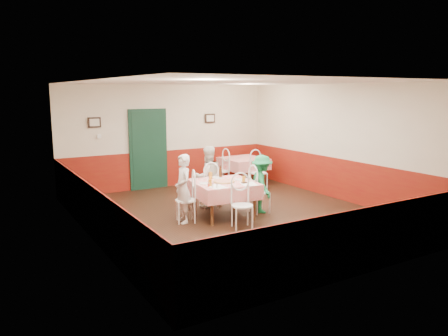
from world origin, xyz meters
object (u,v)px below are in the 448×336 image
beer_bottle (220,172)px  diner_left (183,189)px  chair_second_b (259,173)px  pizza (224,181)px  chair_near (242,206)px  chair_left (186,200)px  main_table (224,200)px  chair_right (260,192)px  diner_far (208,177)px  glass_a (210,183)px  wallet (244,183)px  chair_far (209,188)px  chair_second_a (221,171)px  glass_c (211,175)px  diner_right (262,184)px  glass_b (244,179)px  second_table (244,171)px

beer_bottle → diner_left: 1.10m
chair_second_b → pizza: (-2.18, -1.83, 0.32)m
chair_near → pizza: size_ratio=2.10×
chair_second_b → diner_left: diner_left is taller
chair_second_b → beer_bottle: 2.47m
chair_left → chair_near: same height
main_table → chair_right: (0.84, -0.10, 0.08)m
diner_far → glass_a: bearing=65.6°
main_table → wallet: wallet is taller
main_table → diner_far: bearing=83.6°
chair_far → chair_second_a: size_ratio=1.00×
chair_second_a → wallet: 3.11m
chair_near → chair_left: bearing=146.2°
glass_c → chair_right: bearing=-28.7°
chair_near → diner_right: 1.25m
chair_near → diner_far: diner_far is taller
diner_left → diner_right: diner_left is taller
glass_a → beer_bottle: bearing=46.1°
chair_far → chair_second_b: size_ratio=1.00×
chair_near → diner_left: (-0.80, 0.95, 0.24)m
diner_left → diner_far: diner_far is taller
chair_left → main_table: bearing=102.1°
chair_second_a → glass_c: size_ratio=6.13×
chair_far → glass_a: size_ratio=6.65×
glass_a → beer_bottle: size_ratio=0.57×
main_table → chair_far: bearing=83.6°
wallet → diner_far: 1.25m
chair_left → chair_second_a: same height
chair_far → diner_right: size_ratio=0.71×
chair_right → chair_second_a: same height
chair_second_a → diner_far: size_ratio=0.64×
glass_b → wallet: 0.13m
main_table → chair_second_a: (1.40, 2.54, 0.08)m
glass_b → diner_far: 1.16m
chair_second_a → diner_right: diner_right is taller
chair_near → diner_right: diner_right is taller
glass_b → wallet: bearing=-117.2°
main_table → chair_left: 0.85m
main_table → diner_far: 0.96m
second_table → chair_second_b: size_ratio=1.24×
main_table → wallet: (0.28, -0.34, 0.40)m
second_table → beer_bottle: bearing=-133.2°
chair_left → chair_far: (0.94, 0.75, 0.00)m
chair_left → diner_right: 1.76m
chair_far → chair_second_b: (2.06, 0.94, 0.00)m
chair_left → pizza: chair_left is taller
main_table → glass_b: 0.61m
wallet → glass_c: bearing=122.5°
diner_left → diner_right: size_ratio=1.10×
wallet → main_table: bearing=135.8°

